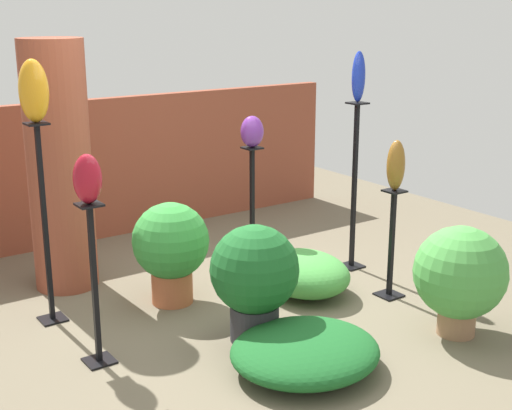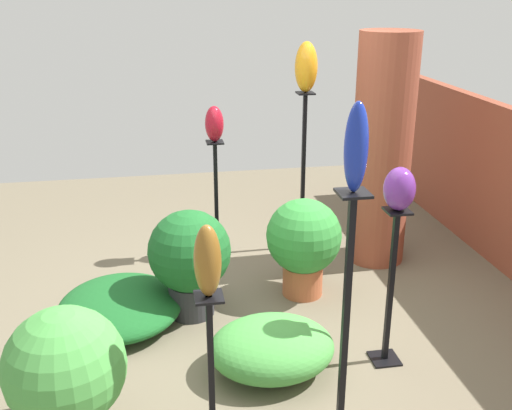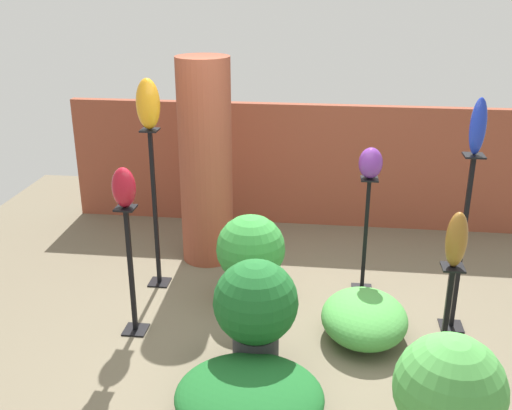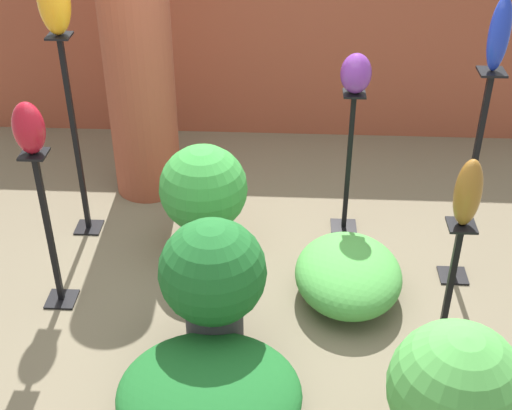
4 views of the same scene
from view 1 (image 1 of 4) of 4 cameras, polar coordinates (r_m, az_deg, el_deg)
The scene contains 18 objects.
ground_plane at distance 5.81m, azimuth -0.88°, elevation -8.88°, with size 8.00×8.00×0.00m, color #6B604C.
brick_wall_back at distance 7.75m, azimuth -11.74°, elevation 2.90°, with size 5.60×0.12×1.49m, color brown.
brick_pillar at distance 6.33m, azimuth -15.47°, elevation 2.95°, with size 0.55×0.55×2.16m, color brown.
pedestal_bronze at distance 6.15m, azimuth 10.77°, elevation -3.48°, with size 0.20×0.20×0.94m.
pedestal_amber at distance 5.71m, azimuth -16.49°, elevation -2.08°, with size 0.20×0.20×1.58m.
pedestal_cobalt at distance 6.69m, azimuth 7.85°, elevation 0.97°, with size 0.20×0.20×1.57m.
pedestal_violet at distance 6.73m, azimuth -0.31°, elevation -0.60°, with size 0.20×0.20×1.16m.
pedestal_ruby at distance 5.02m, azimuth -12.76°, elevation -6.80°, with size 0.20×0.20×1.15m.
art_vase_bronze at distance 5.95m, azimuth 11.13°, elevation 3.13°, with size 0.15×0.15×0.42m, color brown.
art_vase_amber at distance 5.49m, azimuth -17.36°, elevation 8.71°, with size 0.22×0.21×0.46m, color orange.
art_vase_cobalt at distance 6.51m, azimuth 8.20°, elevation 10.12°, with size 0.13×0.12×0.45m, color #192D9E.
art_vase_violet at distance 6.56m, azimuth -0.32°, elevation 5.90°, with size 0.22×0.21×0.29m, color #6B2D8C.
art_vase_ruby at distance 4.78m, azimuth -13.33°, elevation 2.04°, with size 0.19×0.17×0.33m, color maroon.
potted_plant_back_center at distance 5.93m, azimuth -6.83°, elevation -3.27°, with size 0.64×0.64×0.86m.
potted_plant_front_right at distance 5.54m, azimuth 16.02°, elevation -5.38°, with size 0.70×0.70×0.85m.
potted_plant_walkway_edge at distance 5.23m, azimuth -0.12°, elevation -5.66°, with size 0.66×0.66×0.89m.
foliage_bed_east at distance 4.98m, azimuth 3.95°, elevation -11.59°, with size 1.06×0.98×0.27m, color #195923.
foliage_bed_west at distance 6.20m, azimuth 3.88°, elevation -5.46°, with size 0.73×0.87×0.36m, color #479942.
Camera 1 is at (-2.96, -4.38, 2.41)m, focal length 50.00 mm.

